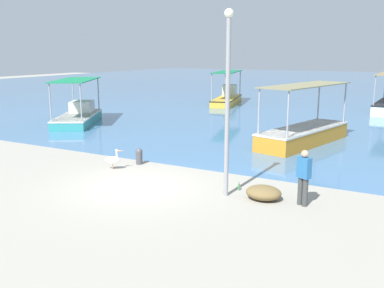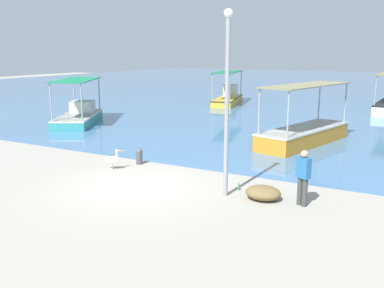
{
  "view_description": "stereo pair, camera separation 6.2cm",
  "coord_description": "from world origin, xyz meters",
  "px_view_note": "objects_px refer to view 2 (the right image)",
  "views": [
    {
      "loc": [
        8.28,
        -11.26,
        4.49
      ],
      "look_at": [
        0.29,
        3.41,
        0.87
      ],
      "focal_mm": 40.0,
      "sensor_mm": 36.0,
      "label": 1
    },
    {
      "loc": [
        8.34,
        -11.23,
        4.49
      ],
      "look_at": [
        0.29,
        3.41,
        0.87
      ],
      "focal_mm": 40.0,
      "sensor_mm": 36.0,
      "label": 2
    }
  ],
  "objects_px": {
    "fishing_boat_near_right": "(228,97)",
    "mooring_bollard": "(139,156)",
    "lamp_post": "(227,94)",
    "fisherman_standing": "(303,176)",
    "pelican": "(113,160)",
    "net_pile": "(263,193)",
    "glass_bottle": "(239,187)",
    "fishing_boat_near_left": "(304,132)",
    "fishing_boat_far_right": "(79,114)"
  },
  "relations": [
    {
      "from": "fisherman_standing",
      "to": "pelican",
      "type": "bearing_deg",
      "value": 176.45
    },
    {
      "from": "lamp_post",
      "to": "fisherman_standing",
      "type": "xyz_separation_m",
      "value": [
        2.36,
        0.28,
        -2.31
      ]
    },
    {
      "from": "fishing_boat_near_right",
      "to": "glass_bottle",
      "type": "relative_size",
      "value": 25.56
    },
    {
      "from": "fishing_boat_far_right",
      "to": "lamp_post",
      "type": "bearing_deg",
      "value": -30.82
    },
    {
      "from": "net_pile",
      "to": "fishing_boat_near_right",
      "type": "bearing_deg",
      "value": 116.56
    },
    {
      "from": "net_pile",
      "to": "pelican",
      "type": "bearing_deg",
      "value": 175.27
    },
    {
      "from": "net_pile",
      "to": "glass_bottle",
      "type": "height_order",
      "value": "net_pile"
    },
    {
      "from": "net_pile",
      "to": "mooring_bollard",
      "type": "bearing_deg",
      "value": 164.37
    },
    {
      "from": "lamp_post",
      "to": "mooring_bollard",
      "type": "bearing_deg",
      "value": 158.3
    },
    {
      "from": "fishing_boat_far_right",
      "to": "lamp_post",
      "type": "height_order",
      "value": "lamp_post"
    },
    {
      "from": "fishing_boat_far_right",
      "to": "net_pile",
      "type": "bearing_deg",
      "value": -28.18
    },
    {
      "from": "fishing_boat_far_right",
      "to": "pelican",
      "type": "bearing_deg",
      "value": -40.52
    },
    {
      "from": "fishing_boat_far_right",
      "to": "pelican",
      "type": "distance_m",
      "value": 11.79
    },
    {
      "from": "fishing_boat_near_left",
      "to": "fisherman_standing",
      "type": "bearing_deg",
      "value": -75.89
    },
    {
      "from": "pelican",
      "to": "lamp_post",
      "type": "xyz_separation_m",
      "value": [
        5.13,
        -0.75,
        2.84
      ]
    },
    {
      "from": "fishing_boat_near_left",
      "to": "glass_bottle",
      "type": "height_order",
      "value": "fishing_boat_near_left"
    },
    {
      "from": "fishing_boat_near_left",
      "to": "glass_bottle",
      "type": "bearing_deg",
      "value": -90.11
    },
    {
      "from": "fishing_boat_near_left",
      "to": "lamp_post",
      "type": "distance_m",
      "value": 9.36
    },
    {
      "from": "mooring_bollard",
      "to": "net_pile",
      "type": "height_order",
      "value": "mooring_bollard"
    },
    {
      "from": "fishing_boat_near_right",
      "to": "lamp_post",
      "type": "relative_size",
      "value": 1.21
    },
    {
      "from": "pelican",
      "to": "glass_bottle",
      "type": "bearing_deg",
      "value": -0.51
    },
    {
      "from": "lamp_post",
      "to": "pelican",
      "type": "bearing_deg",
      "value": 171.71
    },
    {
      "from": "pelican",
      "to": "fisherman_standing",
      "type": "bearing_deg",
      "value": -3.55
    },
    {
      "from": "net_pile",
      "to": "glass_bottle",
      "type": "bearing_deg",
      "value": 154.92
    },
    {
      "from": "fishing_boat_far_right",
      "to": "fishing_boat_near_right",
      "type": "relative_size",
      "value": 0.87
    },
    {
      "from": "mooring_bollard",
      "to": "fishing_boat_near_right",
      "type": "bearing_deg",
      "value": 104.41
    },
    {
      "from": "pelican",
      "to": "lamp_post",
      "type": "relative_size",
      "value": 0.14
    },
    {
      "from": "fishing_boat_near_right",
      "to": "glass_bottle",
      "type": "xyz_separation_m",
      "value": [
        10.2,
        -21.96,
        -0.49
      ]
    },
    {
      "from": "lamp_post",
      "to": "fishing_boat_far_right",
      "type": "bearing_deg",
      "value": 149.18
    },
    {
      "from": "fishing_boat_near_right",
      "to": "mooring_bollard",
      "type": "height_order",
      "value": "fishing_boat_near_right"
    },
    {
      "from": "fishing_boat_far_right",
      "to": "glass_bottle",
      "type": "xyz_separation_m",
      "value": [
        14.25,
        -7.7,
        -0.47
      ]
    },
    {
      "from": "lamp_post",
      "to": "glass_bottle",
      "type": "distance_m",
      "value": 3.19
    },
    {
      "from": "pelican",
      "to": "net_pile",
      "type": "xyz_separation_m",
      "value": [
        6.3,
        -0.52,
        -0.16
      ]
    },
    {
      "from": "fishing_boat_near_left",
      "to": "pelican",
      "type": "bearing_deg",
      "value": -122.82
    },
    {
      "from": "pelican",
      "to": "fishing_boat_near_left",
      "type": "bearing_deg",
      "value": 57.18
    },
    {
      "from": "pelican",
      "to": "net_pile",
      "type": "height_order",
      "value": "pelican"
    },
    {
      "from": "fishing_boat_near_right",
      "to": "mooring_bollard",
      "type": "relative_size",
      "value": 10.43
    },
    {
      "from": "net_pile",
      "to": "glass_bottle",
      "type": "relative_size",
      "value": 4.11
    },
    {
      "from": "fisherman_standing",
      "to": "net_pile",
      "type": "height_order",
      "value": "fisherman_standing"
    },
    {
      "from": "pelican",
      "to": "glass_bottle",
      "type": "height_order",
      "value": "pelican"
    },
    {
      "from": "mooring_bollard",
      "to": "net_pile",
      "type": "distance_m",
      "value": 6.1
    },
    {
      "from": "fishing_boat_near_right",
      "to": "fishing_boat_far_right",
      "type": "bearing_deg",
      "value": -105.86
    },
    {
      "from": "fishing_boat_far_right",
      "to": "fishing_boat_near_left",
      "type": "relative_size",
      "value": 0.91
    },
    {
      "from": "mooring_bollard",
      "to": "glass_bottle",
      "type": "relative_size",
      "value": 2.45
    },
    {
      "from": "fishing_boat_far_right",
      "to": "mooring_bollard",
      "type": "xyz_separation_m",
      "value": [
        9.39,
        -6.53,
        -0.22
      ]
    },
    {
      "from": "glass_bottle",
      "to": "lamp_post",
      "type": "bearing_deg",
      "value": -102.99
    },
    {
      "from": "mooring_bollard",
      "to": "fishing_boat_far_right",
      "type": "bearing_deg",
      "value": 145.17
    },
    {
      "from": "fishing_boat_near_right",
      "to": "net_pile",
      "type": "relative_size",
      "value": 6.21
    },
    {
      "from": "mooring_bollard",
      "to": "glass_bottle",
      "type": "bearing_deg",
      "value": -13.52
    },
    {
      "from": "pelican",
      "to": "glass_bottle",
      "type": "distance_m",
      "value": 5.3
    }
  ]
}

